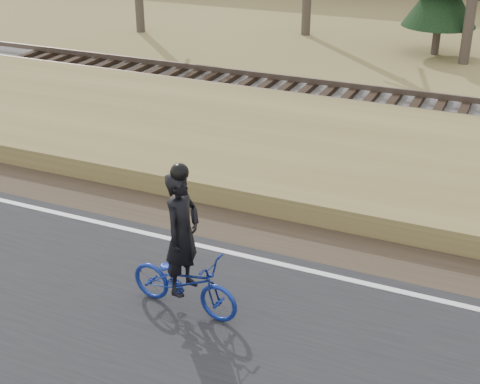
% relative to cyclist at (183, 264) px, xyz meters
% --- Properties ---
extents(cyclist, '(1.84, 0.78, 2.37)m').
position_rel_cyclist_xyz_m(cyclist, '(0.00, 0.00, 0.00)').
color(cyclist, navy).
rests_on(cyclist, road).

